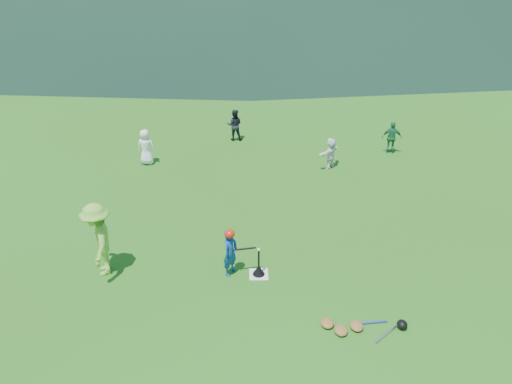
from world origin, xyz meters
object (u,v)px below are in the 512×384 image
home_plate (259,274)px  fielder_b (235,125)px  fielder_a (146,147)px  fielder_c (392,138)px  batter_child (230,252)px  adult_coach (99,240)px  fielder_d (330,153)px  batting_tee (259,270)px  equipment_pile (357,326)px

home_plate → fielder_b: (-0.67, 8.37, 0.60)m
home_plate → fielder_b: size_ratio=0.37×
fielder_a → fielder_c: fielder_a is taller
fielder_b → fielder_c: size_ratio=1.02×
batter_child → home_plate: bearing=-63.4°
adult_coach → fielder_b: bearing=147.7°
fielder_a → fielder_c: size_ratio=1.05×
fielder_d → batting_tee: fielder_d is taller
adult_coach → equipment_pile: size_ratio=1.04×
fielder_c → fielder_d: (-2.40, -1.17, -0.06)m
batter_child → adult_coach: 3.09m
fielder_b → batting_tee: bearing=97.9°
fielder_a → fielder_d: size_ratio=1.16×
adult_coach → fielder_a: (0.05, 6.09, -0.31)m
adult_coach → batting_tee: (3.74, -0.22, -0.81)m
batting_tee → batter_child: bearing=172.8°
fielder_b → batter_child: bearing=93.3°
home_plate → batter_child: size_ratio=0.37×
fielder_c → fielder_d: fielder_c is taller
fielder_d → batting_tee: (-2.62, -5.82, -0.41)m
adult_coach → batting_tee: 3.84m
home_plate → fielder_d: fielder_d is taller
fielder_b → batting_tee: size_ratio=1.79×
fielder_b → batting_tee: (0.67, -8.37, -0.48)m
batting_tee → equipment_pile: batting_tee is taller
fielder_d → equipment_pile: fielder_d is taller
adult_coach → fielder_b: 8.72m
home_plate → fielder_c: (5.02, 7.00, 0.59)m
home_plate → fielder_a: fielder_a is taller
equipment_pile → fielder_b: bearing=104.6°
adult_coach → equipment_pile: adult_coach is taller
batter_child → equipment_pile: bearing=-92.2°
adult_coach → fielder_b: (3.08, 8.15, -0.33)m
fielder_a → equipment_pile: fielder_a is taller
batting_tee → equipment_pile: bearing=-42.9°
batter_child → batting_tee: bearing=-63.4°
fielder_b → equipment_pile: (2.66, -10.22, -0.54)m
fielder_a → equipment_pile: size_ratio=0.70×
fielder_a → fielder_b: 3.66m
batter_child → equipment_pile: 3.34m
fielder_b → fielder_c: (5.69, -1.37, -0.01)m
fielder_a → equipment_pile: bearing=134.6°
home_plate → fielder_a: (-3.69, 6.31, 0.62)m
fielder_b → fielder_c: fielder_b is taller
fielder_a → batting_tee: 7.33m
adult_coach → batting_tee: adult_coach is taller
home_plate → batter_child: (-0.67, 0.09, 0.60)m
fielder_d → equipment_pile: 7.72m
home_plate → batting_tee: (0.00, 0.00, 0.12)m
fielder_c → batting_tee: 8.62m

